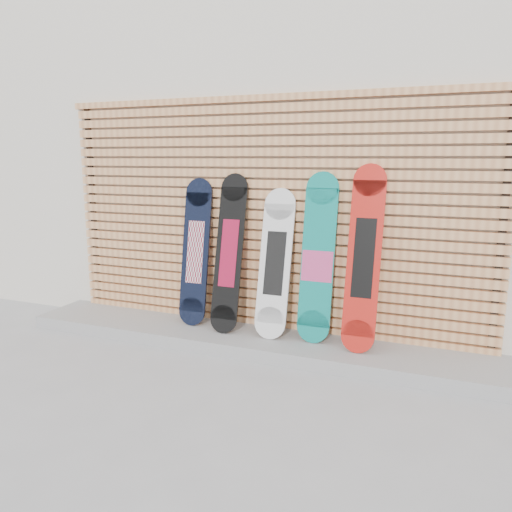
% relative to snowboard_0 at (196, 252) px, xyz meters
% --- Properties ---
extents(ground, '(80.00, 80.00, 0.00)m').
position_rel_snowboard_0_xyz_m(ground, '(0.82, -0.81, -0.83)').
color(ground, '#99999C').
rests_on(ground, ground).
extents(building, '(12.00, 5.00, 3.60)m').
position_rel_snowboard_0_xyz_m(building, '(1.32, 2.69, 0.97)').
color(building, beige).
rests_on(building, ground).
extents(concrete_step, '(4.60, 0.70, 0.12)m').
position_rel_snowboard_0_xyz_m(concrete_step, '(0.67, -0.13, -0.77)').
color(concrete_step, gray).
rests_on(concrete_step, ground).
extents(slat_wall, '(4.26, 0.08, 2.29)m').
position_rel_snowboard_0_xyz_m(slat_wall, '(0.67, 0.16, 0.38)').
color(slat_wall, tan).
rests_on(slat_wall, ground).
extents(snowboard_0, '(0.28, 0.27, 1.42)m').
position_rel_snowboard_0_xyz_m(snowboard_0, '(0.00, 0.00, 0.00)').
color(snowboard_0, black).
rests_on(snowboard_0, concrete_step).
extents(snowboard_1, '(0.27, 0.36, 1.47)m').
position_rel_snowboard_0_xyz_m(snowboard_1, '(0.38, -0.04, 0.02)').
color(snowboard_1, black).
rests_on(snowboard_1, concrete_step).
extents(snowboard_2, '(0.30, 0.34, 1.35)m').
position_rel_snowboard_0_xyz_m(snowboard_2, '(0.84, -0.04, -0.04)').
color(snowboard_2, silver).
rests_on(snowboard_2, concrete_step).
extents(snowboard_3, '(0.29, 0.29, 1.50)m').
position_rel_snowboard_0_xyz_m(snowboard_3, '(1.23, -0.01, 0.03)').
color(snowboard_3, '#0C7B73').
rests_on(snowboard_3, concrete_step).
extents(snowboard_4, '(0.28, 0.38, 1.57)m').
position_rel_snowboard_0_xyz_m(snowboard_4, '(1.64, -0.05, 0.07)').
color(snowboard_4, red).
rests_on(snowboard_4, concrete_step).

